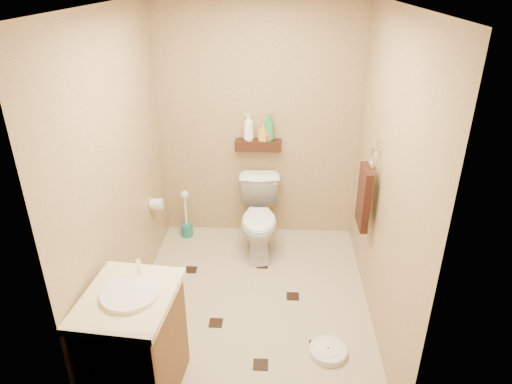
{
  "coord_description": "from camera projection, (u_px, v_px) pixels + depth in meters",
  "views": [
    {
      "loc": [
        0.2,
        -3.12,
        2.6
      ],
      "look_at": [
        0.03,
        0.25,
        0.95
      ],
      "focal_mm": 32.0,
      "sensor_mm": 36.0,
      "label": 1
    }
  ],
  "objects": [
    {
      "name": "ground",
      "position": [
        252.0,
        303.0,
        3.95
      ],
      "size": [
        2.5,
        2.5,
        0.0
      ],
      "primitive_type": "plane",
      "color": "tan",
      "rests_on": "ground"
    },
    {
      "name": "wall_back",
      "position": [
        259.0,
        125.0,
        4.54
      ],
      "size": [
        2.0,
        0.04,
        2.4
      ],
      "primitive_type": "cube",
      "color": "tan",
      "rests_on": "ground"
    },
    {
      "name": "wall_front",
      "position": [
        236.0,
        277.0,
        2.3
      ],
      "size": [
        2.0,
        0.04,
        2.4
      ],
      "primitive_type": "cube",
      "color": "tan",
      "rests_on": "ground"
    },
    {
      "name": "wall_left",
      "position": [
        120.0,
        174.0,
        3.47
      ],
      "size": [
        0.04,
        2.5,
        2.4
      ],
      "primitive_type": "cube",
      "color": "tan",
      "rests_on": "ground"
    },
    {
      "name": "wall_right",
      "position": [
        385.0,
        179.0,
        3.38
      ],
      "size": [
        0.04,
        2.5,
        2.4
      ],
      "primitive_type": "cube",
      "color": "tan",
      "rests_on": "ground"
    },
    {
      "name": "ceiling",
      "position": [
        250.0,
        4.0,
        2.9
      ],
      "size": [
        2.0,
        2.5,
        0.02
      ],
      "primitive_type": "cube",
      "color": "silver",
      "rests_on": "wall_back"
    },
    {
      "name": "wall_shelf",
      "position": [
        258.0,
        145.0,
        4.55
      ],
      "size": [
        0.46,
        0.14,
        0.1
      ],
      "primitive_type": "cube",
      "color": "#391A0F",
      "rests_on": "wall_back"
    },
    {
      "name": "floor_accents",
      "position": [
        255.0,
        307.0,
        3.9
      ],
      "size": [
        1.25,
        1.36,
        0.01
      ],
      "color": "black",
      "rests_on": "ground"
    },
    {
      "name": "toilet",
      "position": [
        260.0,
        219.0,
        4.53
      ],
      "size": [
        0.45,
        0.74,
        0.74
      ],
      "primitive_type": "imported",
      "rotation": [
        0.0,
        0.0,
        0.06
      ],
      "color": "white",
      "rests_on": "ground"
    },
    {
      "name": "vanity",
      "position": [
        135.0,
        344.0,
        2.95
      ],
      "size": [
        0.61,
        0.71,
        0.94
      ],
      "rotation": [
        0.0,
        0.0,
        -0.09
      ],
      "color": "brown",
      "rests_on": "ground"
    },
    {
      "name": "bathroom_scale",
      "position": [
        328.0,
        351.0,
        3.41
      ],
      "size": [
        0.36,
        0.36,
        0.06
      ],
      "rotation": [
        0.0,
        0.0,
        -0.36
      ],
      "color": "silver",
      "rests_on": "ground"
    },
    {
      "name": "toilet_brush",
      "position": [
        186.0,
        220.0,
        4.86
      ],
      "size": [
        0.12,
        0.12,
        0.54
      ],
      "color": "#1B6C69",
      "rests_on": "ground"
    },
    {
      "name": "towel_ring",
      "position": [
        365.0,
        195.0,
        3.72
      ],
      "size": [
        0.12,
        0.3,
        0.76
      ],
      "color": "silver",
      "rests_on": "wall_right"
    },
    {
      "name": "toilet_paper",
      "position": [
        156.0,
        204.0,
        4.31
      ],
      "size": [
        0.12,
        0.11,
        0.12
      ],
      "color": "silver",
      "rests_on": "wall_left"
    },
    {
      "name": "bottle_a",
      "position": [
        249.0,
        127.0,
        4.47
      ],
      "size": [
        0.15,
        0.15,
        0.27
      ],
      "primitive_type": "imported",
      "rotation": [
        0.0,
        0.0,
        5.27
      ],
      "color": "white",
      "rests_on": "wall_shelf"
    },
    {
      "name": "bottle_b",
      "position": [
        264.0,
        132.0,
        4.49
      ],
      "size": [
        0.11,
        0.11,
        0.18
      ],
      "primitive_type": "imported",
      "rotation": [
        0.0,
        0.0,
        1.19
      ],
      "color": "gold",
      "rests_on": "wall_shelf"
    },
    {
      "name": "bottle_c",
      "position": [
        268.0,
        133.0,
        4.49
      ],
      "size": [
        0.15,
        0.15,
        0.14
      ],
      "primitive_type": "imported",
      "rotation": [
        0.0,
        0.0,
        3.61
      ],
      "color": "red",
      "rests_on": "wall_shelf"
    },
    {
      "name": "bottle_d",
      "position": [
        269.0,
        127.0,
        4.46
      ],
      "size": [
        0.15,
        0.15,
        0.27
      ],
      "primitive_type": "imported",
      "rotation": [
        0.0,
        0.0,
        2.28
      ],
      "color": "#2E8C4A",
      "rests_on": "wall_shelf"
    }
  ]
}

